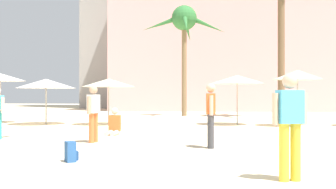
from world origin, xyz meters
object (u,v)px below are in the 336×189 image
object	(u,v)px
person_near_right	(114,125)
person_near_left	(290,122)
cafe_umbrella_0	(298,75)
beach_towel	(119,162)
cafe_umbrella_1	(109,83)
palm_tree_far_left	(184,25)
person_mid_center	(93,111)
cafe_umbrella_5	(237,79)
backpack	(71,152)
cafe_umbrella_3	(0,77)
person_mid_left	(211,113)
cafe_umbrella_8	(46,84)

from	to	relation	value
person_near_right	person_near_left	size ratio (longest dim) A/B	0.55
cafe_umbrella_0	beach_towel	size ratio (longest dim) A/B	1.33
cafe_umbrella_1	person_near_right	distance (m)	5.26
palm_tree_far_left	person_mid_center	world-z (taller)	palm_tree_far_left
cafe_umbrella_5	backpack	distance (m)	12.01
cafe_umbrella_3	person_near_right	bearing A→B (deg)	-37.09
cafe_umbrella_1	beach_towel	distance (m)	11.06
cafe_umbrella_0	cafe_umbrella_5	distance (m)	2.69
beach_towel	person_near_right	world-z (taller)	person_near_right
palm_tree_far_left	backpack	xyz separation A→B (m)	(-1.00, -19.23, -5.92)
person_mid_left	palm_tree_far_left	bearing A→B (deg)	-87.58
cafe_umbrella_3	beach_towel	distance (m)	14.19
cafe_umbrella_8	person_mid_left	distance (m)	11.16
cafe_umbrella_0	cafe_umbrella_3	world-z (taller)	cafe_umbrella_0
cafe_umbrella_1	cafe_umbrella_8	distance (m)	3.00
cafe_umbrella_3	cafe_umbrella_5	size ratio (longest dim) A/B	0.99
palm_tree_far_left	cafe_umbrella_1	size ratio (longest dim) A/B	3.01
cafe_umbrella_5	person_mid_center	world-z (taller)	cafe_umbrella_5
beach_towel	person_near_left	size ratio (longest dim) A/B	1.10
cafe_umbrella_0	person_mid_center	size ratio (longest dim) A/B	1.51
cafe_umbrella_8	cafe_umbrella_3	bearing A→B (deg)	165.24
cafe_umbrella_8	person_mid_center	distance (m)	8.35
palm_tree_far_left	person_mid_center	size ratio (longest dim) A/B	4.50
cafe_umbrella_8	person_mid_left	world-z (taller)	cafe_umbrella_8
cafe_umbrella_8	cafe_umbrella_0	bearing A→B (deg)	0.38
backpack	person_mid_center	size ratio (longest dim) A/B	0.25
cafe_umbrella_1	person_mid_center	world-z (taller)	cafe_umbrella_1
cafe_umbrella_1	palm_tree_far_left	bearing A→B (deg)	71.12
cafe_umbrella_0	cafe_umbrella_3	size ratio (longest dim) A/B	1.01
cafe_umbrella_8	person_mid_left	bearing A→B (deg)	-45.47
cafe_umbrella_8	person_mid_center	world-z (taller)	cafe_umbrella_8
cafe_umbrella_0	backpack	xyz separation A→B (m)	(-6.64, -10.53, -2.09)
cafe_umbrella_0	cafe_umbrella_8	size ratio (longest dim) A/B	0.91
palm_tree_far_left	person_near_right	size ratio (longest dim) A/B	7.93
cafe_umbrella_3	cafe_umbrella_1	bearing A→B (deg)	-5.75
palm_tree_far_left	person_mid_left	size ratio (longest dim) A/B	4.42
palm_tree_far_left	person_near_left	distance (m)	21.55
person_near_right	person_mid_center	bearing A→B (deg)	-0.23
beach_towel	backpack	size ratio (longest dim) A/B	4.47
palm_tree_far_left	person_mid_left	world-z (taller)	palm_tree_far_left
person_mid_center	cafe_umbrella_3	bearing A→B (deg)	146.25
beach_towel	person_mid_center	xyz separation A→B (m)	(-1.54, 3.32, 0.90)
cafe_umbrella_0	person_near_left	distance (m)	12.32
cafe_umbrella_1	person_near_right	xyz separation A→B (m)	(1.43, -4.79, -1.63)
cafe_umbrella_1	cafe_umbrella_5	distance (m)	6.01
person_near_right	cafe_umbrella_1	bearing A→B (deg)	-163.19
beach_towel	person_mid_left	world-z (taller)	person_mid_left
cafe_umbrella_0	cafe_umbrella_1	size ratio (longest dim) A/B	1.01
cafe_umbrella_8	backpack	bearing A→B (deg)	-64.66
person_near_right	cafe_umbrella_0	bearing A→B (deg)	123.64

